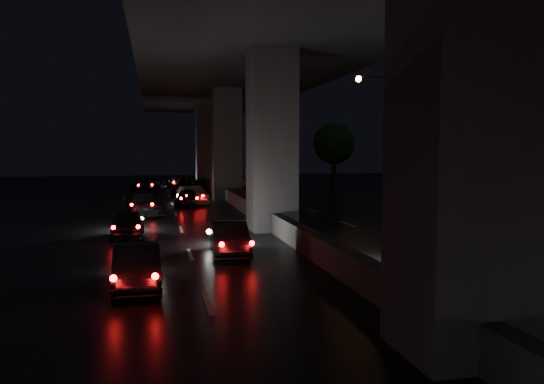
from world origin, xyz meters
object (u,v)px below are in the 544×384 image
object	(u,v)px
car_0	(128,224)
car_1	(229,239)
viaduct	(272,42)
streetlight_far	(379,122)

from	to	relation	value
car_0	car_1	size ratio (longest dim) A/B	0.93
viaduct	car_0	bearing A→B (deg)	-172.81
viaduct	car_1	size ratio (longest dim) A/B	23.13
viaduct	streetlight_far	size ratio (longest dim) A/B	8.89
viaduct	streetlight_far	world-z (taller)	viaduct
viaduct	car_1	xyz separation A→B (m)	(-2.69, -5.39, -7.77)
streetlight_far	car_1	bearing A→B (deg)	-126.61
streetlight_far	car_0	xyz separation A→B (m)	(-17.22, -13.79, -5.11)
viaduct	car_0	world-z (taller)	viaduct
streetlight_far	car_1	size ratio (longest dim) A/B	2.60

